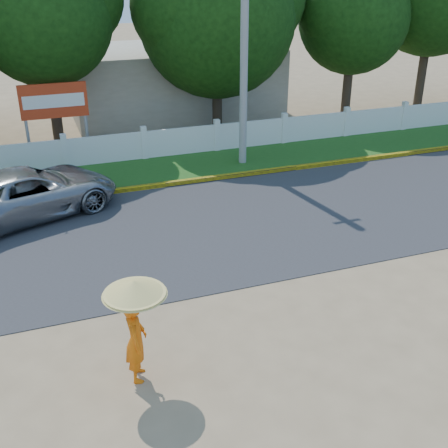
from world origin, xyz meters
name	(u,v)px	position (x,y,z in m)	size (l,w,h in m)	color
ground	(254,312)	(0.00, 0.00, 0.00)	(120.00, 120.00, 0.00)	#9E8460
road	(195,229)	(0.00, 4.50, 0.01)	(60.00, 7.00, 0.02)	#38383A
grass_verge	(154,170)	(0.00, 9.75, 0.01)	(60.00, 3.50, 0.03)	#2D601E
curb	(165,185)	(0.00, 8.05, 0.08)	(40.00, 0.18, 0.16)	yellow
fence	(144,145)	(0.00, 11.20, 0.55)	(40.00, 0.10, 1.10)	silver
building_near	(172,80)	(3.00, 18.00, 1.60)	(10.00, 6.00, 3.20)	#B7AD99
utility_pole	(244,43)	(3.45, 9.46, 4.44)	(0.28, 0.28, 8.88)	gray
vehicle	(29,193)	(-4.44, 7.16, 0.75)	(2.47, 5.37, 1.49)	gray
monk_with_parasol	(135,316)	(-2.86, -1.22, 1.38)	(1.16, 1.16, 2.12)	orange
billboard	(54,105)	(-3.11, 12.30, 2.14)	(2.50, 0.13, 2.95)	gray
tree_row	(195,16)	(3.08, 14.16, 4.93)	(37.87, 7.16, 9.02)	#473828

